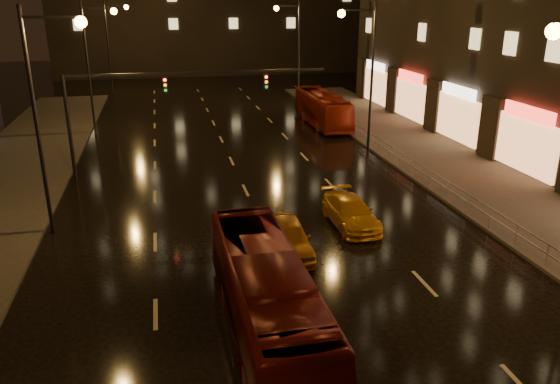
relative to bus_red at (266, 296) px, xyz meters
name	(u,v)px	position (x,y,z in m)	size (l,w,h in m)	color
ground	(236,170)	(1.50, 18.00, -1.40)	(140.00, 140.00, 0.00)	black
sidewalk_right	(472,178)	(15.00, 13.00, -1.33)	(7.00, 70.00, 0.15)	#38332D
traffic_signal	(148,98)	(-3.56, 18.00, 3.33)	(15.31, 0.32, 6.20)	black
railing_right	(400,155)	(11.70, 16.00, -0.51)	(0.05, 56.00, 1.00)	#99999E
bus_red	(266,296)	(0.00, 0.00, 0.00)	(2.35, 10.06, 2.80)	#5C0F0D
bus_curb	(322,108)	(10.50, 29.31, 0.00)	(2.36, 10.07, 2.81)	maroon
taxi_near	(287,237)	(2.00, 5.67, -0.67)	(1.74, 4.32, 1.47)	#C37812
taxi_far	(350,212)	(5.61, 8.00, -0.75)	(1.84, 4.52, 1.31)	orange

